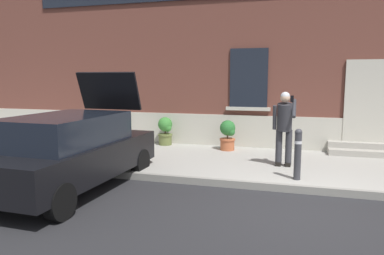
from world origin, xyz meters
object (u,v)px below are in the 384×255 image
(bollard_near_person, at_px, (298,152))
(planter_charcoal, at_px, (107,128))
(person_on_phone, at_px, (284,124))
(bollard_far_left, at_px, (100,142))
(hatchback_car_black, at_px, (71,150))
(planter_olive, at_px, (165,130))
(planter_terracotta, at_px, (228,134))

(bollard_near_person, height_order, planter_charcoal, bollard_near_person)
(bollard_near_person, distance_m, person_on_phone, 1.17)
(bollard_far_left, distance_m, planter_charcoal, 3.19)
(hatchback_car_black, height_order, bollard_far_left, hatchback_car_black)
(planter_olive, xyz_separation_m, planter_terracotta, (2.00, -0.28, 0.00))
(bollard_near_person, relative_size, person_on_phone, 0.60)
(hatchback_car_black, xyz_separation_m, bollard_far_left, (-0.19, 1.44, -0.09))
(bollard_near_person, bearing_deg, planter_terracotta, 126.17)
(hatchback_car_black, bearing_deg, bollard_far_left, 97.52)
(hatchback_car_black, bearing_deg, planter_terracotta, 59.61)
(person_on_phone, height_order, planter_terracotta, person_on_phone)
(hatchback_car_black, xyz_separation_m, planter_olive, (0.38, 4.33, -0.19))
(bollard_near_person, relative_size, planter_olive, 1.22)
(bollard_far_left, xyz_separation_m, person_on_phone, (4.16, 1.04, 0.43))
(person_on_phone, bearing_deg, planter_charcoal, 175.40)
(bollard_far_left, bearing_deg, hatchback_car_black, -82.48)
(person_on_phone, xyz_separation_m, planter_olive, (-3.59, 1.86, -0.54))
(person_on_phone, height_order, planter_charcoal, person_on_phone)
(bollard_far_left, distance_m, person_on_phone, 4.31)
(person_on_phone, bearing_deg, bollard_near_person, -59.94)
(hatchback_car_black, distance_m, bollard_far_left, 1.45)
(person_on_phone, bearing_deg, planter_terracotta, 148.87)
(planter_olive, bearing_deg, bollard_far_left, -101.05)
(planter_olive, bearing_deg, person_on_phone, -27.32)
(hatchback_car_black, distance_m, planter_terracotta, 4.69)
(bollard_near_person, bearing_deg, person_on_phone, 106.65)
(bollard_far_left, xyz_separation_m, planter_olive, (0.56, 2.89, -0.11))
(hatchback_car_black, xyz_separation_m, bollard_near_person, (4.28, 1.44, -0.09))
(bollard_far_left, bearing_deg, planter_olive, 78.95)
(bollard_far_left, relative_size, person_on_phone, 0.60)
(hatchback_car_black, height_order, planter_terracotta, hatchback_car_black)
(hatchback_car_black, relative_size, bollard_far_left, 3.95)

